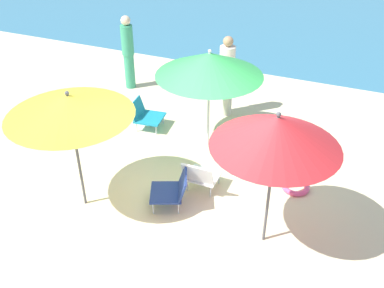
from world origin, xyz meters
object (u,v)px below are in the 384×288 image
object	(u,v)px
swim_ring	(295,187)
beach_bag	(256,164)
beach_chair_d	(201,175)
umbrella_red	(276,132)
person_a	(128,52)
beach_chair_c	(173,189)
umbrella_yellow	(69,105)
umbrella_green	(209,64)
person_b	(227,76)
beach_chair_a	(145,114)
beach_chair_b	(285,141)

from	to	relation	value
swim_ring	beach_bag	distance (m)	0.75
beach_chair_d	umbrella_red	bearing A→B (deg)	-118.17
beach_chair_d	person_a	world-z (taller)	person_a
beach_chair_c	swim_ring	size ratio (longest dim) A/B	1.60
beach_chair_c	beach_chair_d	size ratio (longest dim) A/B	1.18
umbrella_yellow	beach_chair_c	bearing A→B (deg)	21.41
umbrella_yellow	beach_bag	world-z (taller)	umbrella_yellow
umbrella_green	umbrella_red	size ratio (longest dim) A/B	0.92
umbrella_yellow	person_b	distance (m)	3.74
beach_chair_a	beach_chair_d	size ratio (longest dim) A/B	1.06
umbrella_red	swim_ring	xyz separation A→B (m)	(0.18, 1.27, -1.69)
beach_chair_c	person_a	size ratio (longest dim) A/B	0.43
umbrella_green	beach_chair_b	size ratio (longest dim) A/B	2.95
beach_chair_c	swim_ring	xyz separation A→B (m)	(1.63, 1.09, -0.25)
swim_ring	beach_chair_d	bearing A→B (deg)	-155.33
beach_chair_a	beach_chair_b	distance (m)	2.73
swim_ring	beach_bag	world-z (taller)	beach_bag
beach_chair_d	swim_ring	world-z (taller)	beach_chair_d
umbrella_green	person_b	bearing A→B (deg)	94.35
beach_chair_c	beach_chair_d	world-z (taller)	beach_chair_d
beach_bag	umbrella_red	bearing A→B (deg)	-70.41
swim_ring	beach_bag	size ratio (longest dim) A/B	1.39
umbrella_red	person_b	size ratio (longest dim) A/B	1.22
person_a	beach_chair_c	bearing A→B (deg)	160.73
umbrella_red	person_b	bearing A→B (deg)	117.65
umbrella_green	beach_chair_d	size ratio (longest dim) A/B	3.07
umbrella_red	person_a	world-z (taller)	umbrella_red
umbrella_red	beach_chair_d	size ratio (longest dim) A/B	3.34
umbrella_yellow	beach_chair_d	world-z (taller)	umbrella_yellow
beach_chair_a	person_b	xyz separation A→B (m)	(1.26, 1.12, 0.56)
umbrella_yellow	person_b	size ratio (longest dim) A/B	1.15
umbrella_red	swim_ring	bearing A→B (deg)	81.88
person_b	umbrella_green	bearing A→B (deg)	63.09
beach_chair_d	umbrella_green	bearing A→B (deg)	16.67
person_a	umbrella_yellow	bearing A→B (deg)	142.51
beach_chair_b	beach_bag	size ratio (longest dim) A/B	1.96
swim_ring	person_a	bearing A→B (deg)	152.00
beach_chair_b	person_b	distance (m)	1.89
umbrella_green	person_a	xyz separation A→B (m)	(-2.51, 1.59, -0.72)
beach_chair_c	umbrella_yellow	bearing A→B (deg)	-1.82
beach_chair_c	umbrella_green	bearing A→B (deg)	-109.26
umbrella_yellow	beach_chair_a	bearing A→B (deg)	95.54
beach_chair_d	swim_ring	bearing A→B (deg)	-65.16
beach_chair_a	umbrella_red	bearing A→B (deg)	-42.08
person_b	umbrella_red	bearing A→B (deg)	86.39
umbrella_red	person_a	size ratio (longest dim) A/B	1.21
beach_chair_a	swim_ring	world-z (taller)	beach_chair_a
umbrella_yellow	person_a	world-z (taller)	umbrella_yellow
person_b	beach_bag	world-z (taller)	person_b
umbrella_green	swim_ring	world-z (taller)	umbrella_green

